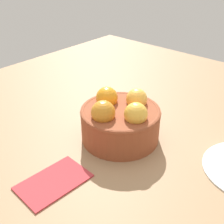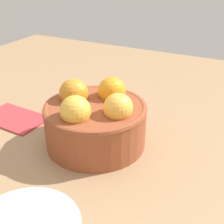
{
  "view_description": "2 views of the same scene",
  "coord_description": "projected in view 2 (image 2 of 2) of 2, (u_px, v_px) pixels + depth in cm",
  "views": [
    {
      "loc": [
        38.53,
        31.63,
        35.05
      ],
      "look_at": [
        0.19,
        -2.06,
        5.44
      ],
      "focal_mm": 47.1,
      "sensor_mm": 36.0,
      "label": 1
    },
    {
      "loc": [
        -20.76,
        34.94,
        27.04
      ],
      "look_at": [
        -1.89,
        -1.95,
        5.14
      ],
      "focal_mm": 48.16,
      "sensor_mm": 36.0,
      "label": 2
    }
  ],
  "objects": [
    {
      "name": "folded_napkin",
      "position": [
        15.0,
        117.0,
        0.56
      ],
      "size": [
        12.13,
        8.09,
        0.6
      ],
      "primitive_type": "cube",
      "rotation": [
        0.0,
        0.0,
        -0.06
      ],
      "color": "#B23338",
      "rests_on": "ground_plane"
    },
    {
      "name": "ground_plane",
      "position": [
        96.0,
        154.0,
        0.49
      ],
      "size": [
        113.35,
        106.66,
        4.32
      ],
      "primitive_type": "cube",
      "color": "#997551"
    },
    {
      "name": "terracotta_bowl",
      "position": [
        95.0,
        119.0,
        0.46
      ],
      "size": [
        15.9,
        15.9,
        9.91
      ],
      "color": "brown",
      "rests_on": "ground_plane"
    }
  ]
}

